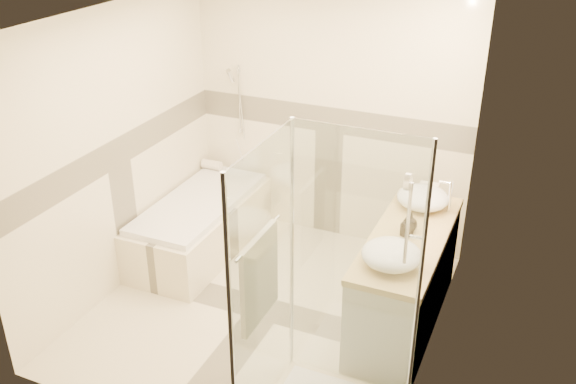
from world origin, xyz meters
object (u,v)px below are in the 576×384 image
at_px(amenity_bottle_b, 410,222).
at_px(bathtub, 200,222).
at_px(vanity, 405,280).
at_px(vessel_sink_near, 423,198).
at_px(vessel_sink_far, 391,254).
at_px(amenity_bottle_a, 407,226).
at_px(shower_enclosure, 315,359).

bearing_deg(amenity_bottle_b, bathtub, 172.80).
height_order(bathtub, vanity, vanity).
height_order(bathtub, vessel_sink_near, vessel_sink_near).
height_order(bathtub, vessel_sink_far, vessel_sink_far).
bearing_deg(bathtub, vessel_sink_near, 4.51).
relative_size(amenity_bottle_a, amenity_bottle_b, 1.09).
distance_m(bathtub, vessel_sink_near, 2.23).
relative_size(bathtub, vessel_sink_near, 3.85).
xyz_separation_m(bathtub, vanity, (2.15, -0.35, 0.12)).
distance_m(vanity, amenity_bottle_a, 0.51).
bearing_deg(vessel_sink_far, bathtub, 158.76).
relative_size(vanity, amenity_bottle_b, 10.46).
height_order(shower_enclosure, amenity_bottle_a, shower_enclosure).
bearing_deg(amenity_bottle_a, shower_enclosure, -102.30).
bearing_deg(shower_enclosure, amenity_bottle_a, 77.70).
bearing_deg(amenity_bottle_a, vessel_sink_near, 90.00).
height_order(vessel_sink_near, vessel_sink_far, same).
relative_size(vessel_sink_near, amenity_bottle_a, 2.62).
xyz_separation_m(vanity, shower_enclosure, (-0.29, -1.27, 0.08)).
distance_m(bathtub, vessel_sink_far, 2.37).
xyz_separation_m(vessel_sink_near, amenity_bottle_a, (0.00, -0.54, -0.00)).
distance_m(bathtub, amenity_bottle_b, 2.23).
relative_size(vessel_sink_far, amenity_bottle_a, 2.62).
distance_m(vessel_sink_near, amenity_bottle_a, 0.54).
relative_size(vessel_sink_far, amenity_bottle_b, 2.85).
height_order(vanity, shower_enclosure, shower_enclosure).
xyz_separation_m(bathtub, shower_enclosure, (1.86, -1.62, 0.20)).
xyz_separation_m(bathtub, vessel_sink_far, (2.13, -0.83, 0.63)).
xyz_separation_m(bathtub, amenity_bottle_b, (2.13, -0.27, 0.62)).
height_order(vessel_sink_far, amenity_bottle_b, vessel_sink_far).
distance_m(shower_enclosure, vessel_sink_far, 0.94).
relative_size(bathtub, vessel_sink_far, 3.85).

